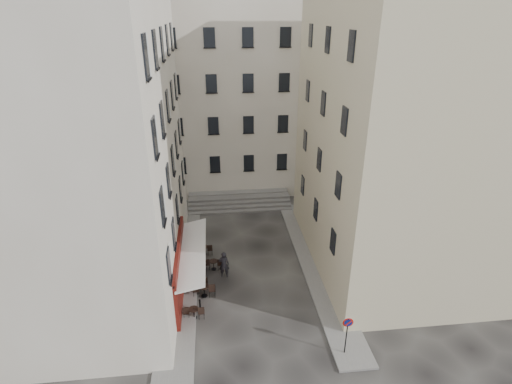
{
  "coord_description": "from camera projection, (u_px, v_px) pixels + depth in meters",
  "views": [
    {
      "loc": [
        -2.04,
        -19.33,
        16.09
      ],
      "look_at": [
        0.55,
        4.0,
        5.25
      ],
      "focal_mm": 28.0,
      "sensor_mm": 36.0,
      "label": 1
    }
  ],
  "objects": [
    {
      "name": "bistro_table_c",
      "position": [
        198.0,
        282.0,
        24.97
      ],
      "size": [
        1.29,
        0.61,
        0.91
      ],
      "color": "black",
      "rests_on": "ground"
    },
    {
      "name": "bollard_mid",
      "position": [
        201.0,
        270.0,
        26.1
      ],
      "size": [
        0.12,
        0.12,
        0.98
      ],
      "color": "black",
      "rests_on": "ground"
    },
    {
      "name": "bistro_table_e",
      "position": [
        204.0,
        249.0,
        28.45
      ],
      "size": [
        1.2,
        0.56,
        0.84
      ],
      "color": "black",
      "rests_on": "ground"
    },
    {
      "name": "building_right",
      "position": [
        416.0,
        128.0,
        24.69
      ],
      "size": [
        12.2,
        14.2,
        18.6
      ],
      "color": "#C2B890",
      "rests_on": "ground"
    },
    {
      "name": "bistro_table_d",
      "position": [
        214.0,
        264.0,
        26.82
      ],
      "size": [
        1.24,
        0.58,
        0.87
      ],
      "color": "black",
      "rests_on": "ground"
    },
    {
      "name": "building_left",
      "position": [
        57.0,
        125.0,
        21.72
      ],
      "size": [
        12.2,
        16.2,
        20.6
      ],
      "color": "beige",
      "rests_on": "ground"
    },
    {
      "name": "ground",
      "position": [
        254.0,
        297.0,
        24.39
      ],
      "size": [
        90.0,
        90.0,
        0.0
      ],
      "primitive_type": "plane",
      "color": "black",
      "rests_on": "ground"
    },
    {
      "name": "sidewalk_left",
      "position": [
        183.0,
        264.0,
        27.52
      ],
      "size": [
        2.0,
        22.0,
        0.12
      ],
      "primitive_type": "cube",
      "color": "slate",
      "rests_on": "ground"
    },
    {
      "name": "no_parking_sign",
      "position": [
        347.0,
        329.0,
        19.69
      ],
      "size": [
        0.54,
        0.1,
        2.36
      ],
      "rotation": [
        0.0,
        0.0,
        -0.05
      ],
      "color": "black",
      "rests_on": "ground"
    },
    {
      "name": "bistro_table_a",
      "position": [
        194.0,
        312.0,
        22.6
      ],
      "size": [
        1.21,
        0.57,
        0.85
      ],
      "color": "black",
      "rests_on": "ground"
    },
    {
      "name": "bistro_table_b",
      "position": [
        204.0,
        290.0,
        24.28
      ],
      "size": [
        1.38,
        0.65,
        0.97
      ],
      "color": "black",
      "rests_on": "ground"
    },
    {
      "name": "pedestrian",
      "position": [
        224.0,
        264.0,
        25.92
      ],
      "size": [
        0.71,
        0.49,
        1.88
      ],
      "primitive_type": "imported",
      "rotation": [
        0.0,
        0.0,
        3.08
      ],
      "color": "black",
      "rests_on": "ground"
    },
    {
      "name": "sidewalk_right",
      "position": [
        314.0,
        264.0,
        27.52
      ],
      "size": [
        2.0,
        18.0,
        0.12
      ],
      "primitive_type": "cube",
      "color": "slate",
      "rests_on": "ground"
    },
    {
      "name": "building_back",
      "position": [
        222.0,
        87.0,
        37.53
      ],
      "size": [
        18.2,
        10.2,
        18.6
      ],
      "color": "beige",
      "rests_on": "ground"
    },
    {
      "name": "cafe_storefront",
      "position": [
        182.0,
        267.0,
        24.07
      ],
      "size": [
        1.74,
        7.3,
        3.5
      ],
      "color": "#420D09",
      "rests_on": "ground"
    },
    {
      "name": "stone_steps",
      "position": [
        239.0,
        202.0,
        35.57
      ],
      "size": [
        9.0,
        3.15,
        0.8
      ],
      "color": "#575452",
      "rests_on": "ground"
    },
    {
      "name": "bollard_near",
      "position": [
        200.0,
        306.0,
        22.94
      ],
      "size": [
        0.12,
        0.12,
        0.98
      ],
      "color": "black",
      "rests_on": "ground"
    },
    {
      "name": "bollard_far",
      "position": [
        202.0,
        241.0,
        29.26
      ],
      "size": [
        0.12,
        0.12,
        0.98
      ],
      "color": "black",
      "rests_on": "ground"
    }
  ]
}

